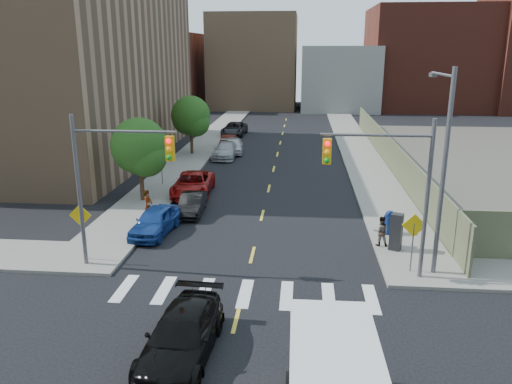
% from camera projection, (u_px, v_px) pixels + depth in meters
% --- Properties ---
extents(ground, '(160.00, 160.00, 0.00)m').
position_uv_depth(ground, '(229.00, 350.00, 16.63)').
color(ground, black).
rests_on(ground, ground).
extents(sidewalk_nw, '(3.50, 73.00, 0.15)m').
position_uv_depth(sidewalk_nw, '(214.00, 135.00, 56.99)').
color(sidewalk_nw, gray).
rests_on(sidewalk_nw, ground).
extents(sidewalk_ne, '(3.50, 73.00, 0.15)m').
position_uv_depth(sidewalk_ne, '(351.00, 138.00, 55.62)').
color(sidewalk_ne, gray).
rests_on(sidewalk_ne, ground).
extents(fence_north, '(0.12, 44.00, 2.50)m').
position_uv_depth(fence_north, '(388.00, 152.00, 42.22)').
color(fence_north, '#585D41').
rests_on(fence_north, ground).
extents(building_nw, '(22.00, 30.00, 16.00)m').
position_uv_depth(building_nw, '(34.00, 67.00, 45.04)').
color(building_nw, '#8C6B4C').
rests_on(building_nw, ground).
extents(bg_bldg_west, '(14.00, 18.00, 12.00)m').
position_uv_depth(bg_bldg_west, '(159.00, 71.00, 83.86)').
color(bg_bldg_west, '#592319').
rests_on(bg_bldg_west, ground).
extents(bg_bldg_midwest, '(14.00, 16.00, 15.00)m').
position_uv_depth(bg_bldg_midwest, '(254.00, 61.00, 83.94)').
color(bg_bldg_midwest, '#8C6B4C').
rests_on(bg_bldg_midwest, ground).
extents(bg_bldg_center, '(12.00, 16.00, 10.00)m').
position_uv_depth(bg_bldg_center, '(338.00, 78.00, 81.49)').
color(bg_bldg_center, gray).
rests_on(bg_bldg_center, ground).
extents(bg_bldg_east, '(18.00, 18.00, 16.00)m').
position_uv_depth(bg_bldg_east, '(425.00, 59.00, 81.33)').
color(bg_bldg_east, '#592319').
rests_on(bg_bldg_east, ground).
extents(signal_nw, '(4.59, 0.30, 7.00)m').
position_uv_depth(signal_nw, '(111.00, 172.00, 21.64)').
color(signal_nw, '#59595E').
rests_on(signal_nw, ground).
extents(signal_ne, '(4.59, 0.30, 7.00)m').
position_uv_depth(signal_ne, '(391.00, 178.00, 20.58)').
color(signal_ne, '#59595E').
rests_on(signal_ne, ground).
extents(streetlight_ne, '(0.25, 3.70, 9.00)m').
position_uv_depth(streetlight_ne, '(442.00, 158.00, 21.05)').
color(streetlight_ne, '#59595E').
rests_on(streetlight_ne, ground).
extents(warn_sign_nw, '(1.06, 0.06, 2.83)m').
position_uv_depth(warn_sign_nw, '(81.00, 222.00, 22.98)').
color(warn_sign_nw, '#59595E').
rests_on(warn_sign_nw, ground).
extents(warn_sign_ne, '(1.06, 0.06, 2.83)m').
position_uv_depth(warn_sign_ne, '(414.00, 232.00, 21.66)').
color(warn_sign_ne, '#59595E').
rests_on(warn_sign_ne, ground).
extents(warn_sign_midwest, '(1.06, 0.06, 2.83)m').
position_uv_depth(warn_sign_midwest, '(161.00, 159.00, 35.89)').
color(warn_sign_midwest, '#59595E').
rests_on(warn_sign_midwest, ground).
extents(tree_west_near, '(3.66, 3.64, 5.52)m').
position_uv_depth(tree_west_near, '(140.00, 149.00, 31.72)').
color(tree_west_near, '#332114').
rests_on(tree_west_near, ground).
extents(tree_west_far, '(3.66, 3.64, 5.52)m').
position_uv_depth(tree_west_far, '(191.00, 118.00, 46.06)').
color(tree_west_far, '#332114').
rests_on(tree_west_far, ground).
extents(parked_car_blue, '(2.16, 4.45, 1.46)m').
position_uv_depth(parked_car_blue, '(155.00, 221.00, 26.82)').
color(parked_car_blue, navy).
rests_on(parked_car_blue, ground).
extents(parked_car_black, '(1.51, 3.87, 1.26)m').
position_uv_depth(parked_car_black, '(192.00, 204.00, 30.14)').
color(parked_car_black, black).
rests_on(parked_car_black, ground).
extents(parked_car_red, '(2.74, 5.51, 1.50)m').
position_uv_depth(parked_car_red, '(193.00, 184.00, 34.08)').
color(parked_car_red, maroon).
rests_on(parked_car_red, ground).
extents(parked_car_silver, '(2.04, 4.91, 1.42)m').
position_uv_depth(parked_car_silver, '(226.00, 150.00, 45.52)').
color(parked_car_silver, '#989B9F').
rests_on(parked_car_silver, ground).
extents(parked_car_white, '(2.17, 4.49, 1.48)m').
position_uv_depth(parked_car_white, '(234.00, 146.00, 47.52)').
color(parked_car_white, silver).
rests_on(parked_car_white, ground).
extents(parked_car_maroon, '(1.44, 3.97, 1.30)m').
position_uv_depth(parked_car_maroon, '(228.00, 142.00, 49.84)').
color(parked_car_maroon, '#45150D').
rests_on(parked_car_maroon, ground).
extents(parked_car_grey, '(2.72, 5.45, 1.48)m').
position_uv_depth(parked_car_grey, '(234.00, 129.00, 57.36)').
color(parked_car_grey, black).
rests_on(parked_car_grey, ground).
extents(black_sedan, '(2.34, 5.22, 1.48)m').
position_uv_depth(black_sedan, '(182.00, 336.00, 16.12)').
color(black_sedan, black).
rests_on(black_sedan, ground).
extents(mailbox, '(0.63, 0.56, 1.27)m').
position_uv_depth(mailbox, '(390.00, 223.00, 26.50)').
color(mailbox, navy).
rests_on(mailbox, sidewalk_ne).
extents(payphone, '(0.68, 0.63, 1.85)m').
position_uv_depth(payphone, '(396.00, 232.00, 24.28)').
color(payphone, black).
rests_on(payphone, sidewalk_ne).
extents(pedestrian_west, '(0.51, 0.73, 1.88)m').
position_uv_depth(pedestrian_west, '(148.00, 206.00, 28.16)').
color(pedestrian_west, gray).
rests_on(pedestrian_west, sidewalk_nw).
extents(pedestrian_east, '(0.76, 0.61, 1.53)m').
position_uv_depth(pedestrian_east, '(381.00, 231.00, 24.85)').
color(pedestrian_east, gray).
rests_on(pedestrian_east, sidewalk_ne).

